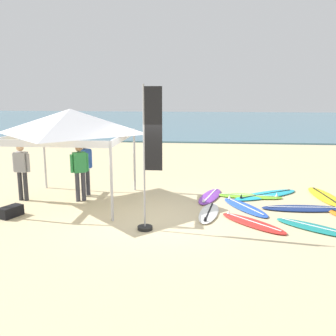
{
  "coord_description": "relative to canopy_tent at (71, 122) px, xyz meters",
  "views": [
    {
      "loc": [
        1.14,
        -9.24,
        3.24
      ],
      "look_at": [
        0.04,
        1.72,
        1.0
      ],
      "focal_mm": 40.47,
      "sensor_mm": 36.0,
      "label": 1
    }
  ],
  "objects": [
    {
      "name": "surfboard_lime",
      "position": [
        5.24,
        1.03,
        -2.35
      ],
      "size": [
        2.05,
        0.71,
        0.19
      ],
      "color": "#7AD12D",
      "rests_on": "ground"
    },
    {
      "name": "surfboard_red",
      "position": [
        5.05,
        -1.44,
        -2.35
      ],
      "size": [
        1.74,
        1.77,
        0.19
      ],
      "color": "red",
      "rests_on": "ground"
    },
    {
      "name": "surfboard_blue",
      "position": [
        4.99,
        -0.13,
        -2.35
      ],
      "size": [
        1.43,
        1.99,
        0.19
      ],
      "color": "blue",
      "rests_on": "ground"
    },
    {
      "name": "surfboard_navy",
      "position": [
        6.61,
        -0.08,
        -2.35
      ],
      "size": [
        2.32,
        0.75,
        0.19
      ],
      "color": "navy",
      "rests_on": "ground"
    },
    {
      "name": "banner_flag",
      "position": [
        2.57,
        -2.06,
        -0.81
      ],
      "size": [
        0.6,
        0.36,
        3.4
      ],
      "color": "#99999E",
      "rests_on": "ground"
    },
    {
      "name": "ground_plane",
      "position": [
        2.72,
        -1.28,
        -2.39
      ],
      "size": [
        80.0,
        80.0,
        0.0
      ],
      "primitive_type": "plane",
      "color": "beige"
    },
    {
      "name": "person_green",
      "position": [
        0.15,
        0.13,
        -1.4
      ],
      "size": [
        0.47,
        0.39,
        1.71
      ],
      "color": "#383842",
      "rests_on": "ground"
    },
    {
      "name": "person_blue",
      "position": [
        0.12,
        0.71,
        -1.4
      ],
      "size": [
        0.39,
        0.46,
        1.71
      ],
      "color": "#383842",
      "rests_on": "ground"
    },
    {
      "name": "surfboard_white",
      "position": [
        3.98,
        -0.76,
        -2.35
      ],
      "size": [
        0.73,
        1.86,
        0.19
      ],
      "color": "white",
      "rests_on": "ground"
    },
    {
      "name": "person_grey",
      "position": [
        -1.59,
        0.01,
        -1.4
      ],
      "size": [
        0.55,
        0.26,
        1.71
      ],
      "color": "#2D2D33",
      "rests_on": "ground"
    },
    {
      "name": "surfboard_teal",
      "position": [
        6.5,
        -1.64,
        -2.35
      ],
      "size": [
        1.87,
        1.6,
        0.19
      ],
      "color": "#19847F",
      "rests_on": "ground"
    },
    {
      "name": "sea",
      "position": [
        2.72,
        31.37,
        -2.34
      ],
      "size": [
        80.0,
        36.0,
        0.1
      ],
      "primitive_type": "cube",
      "color": "teal",
      "rests_on": "ground"
    },
    {
      "name": "surfboard_yellow",
      "position": [
        7.57,
        1.21,
        -2.35
      ],
      "size": [
        0.86,
        2.33,
        0.19
      ],
      "color": "yellow",
      "rests_on": "ground"
    },
    {
      "name": "gear_bag_near_tent",
      "position": [
        -1.2,
        -1.48,
        -2.25
      ],
      "size": [
        0.53,
        0.68,
        0.28
      ],
      "primitive_type": "cube",
      "rotation": [
        0.0,
        0.0,
        1.18
      ],
      "color": "black",
      "rests_on": "ground"
    },
    {
      "name": "surfboard_cyan",
      "position": [
        5.77,
        1.25,
        -2.35
      ],
      "size": [
        2.38,
        1.92,
        0.19
      ],
      "color": "#23B2CC",
      "rests_on": "ground"
    },
    {
      "name": "surfboard_purple",
      "position": [
        4.02,
        0.89,
        -2.35
      ],
      "size": [
        0.98,
        1.99,
        0.19
      ],
      "color": "purple",
      "rests_on": "ground"
    },
    {
      "name": "canopy_tent",
      "position": [
        0.0,
        0.0,
        0.0
      ],
      "size": [
        3.19,
        3.19,
        2.75
      ],
      "color": "#B7B7BC",
      "rests_on": "ground"
    }
  ]
}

